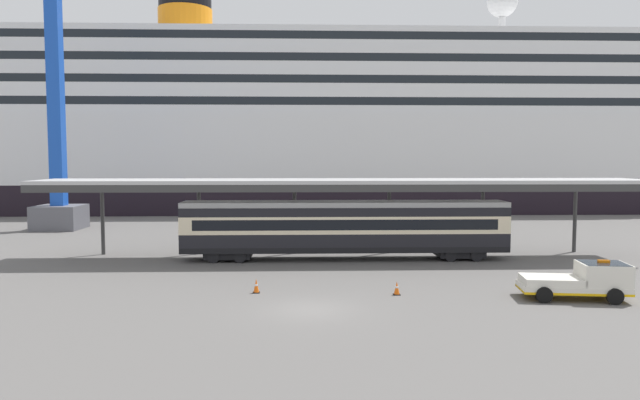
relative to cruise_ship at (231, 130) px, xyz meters
The scene contains 8 objects.
ground_plane 59.09m from the cruise_ship, 79.70° to the right, with size 400.00×400.00×0.00m, color #5E5B59.
cruise_ship is the anchor object (origin of this frame).
platform_canopy 45.49m from the cruise_ship, 73.20° to the right, with size 42.59×5.30×5.63m.
train_carriage 46.39m from the cruise_ship, 73.35° to the right, with size 22.63×2.81×4.11m.
service_truck 61.45m from the cruise_ship, 66.42° to the right, with size 5.43×2.79×2.02m.
traffic_cone_near 57.37m from the cruise_ship, 74.59° to the right, with size 0.36×0.36×0.71m.
traffic_cone_mid 55.22m from the cruise_ship, 81.93° to the right, with size 0.36×0.36×0.75m.
dockside_crane 28.97m from the cruise_ship, 119.20° to the right, with size 10.74×4.40×50.51m.
Camera 1 is at (-0.40, -26.82, 7.10)m, focal length 32.49 mm.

